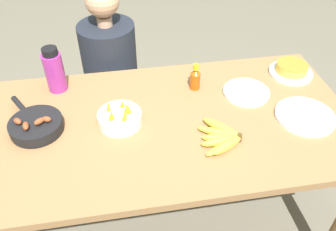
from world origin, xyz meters
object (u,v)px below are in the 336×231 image
at_px(skillet, 36,125).
at_px(hot_sauce_bottle, 195,78).
at_px(banana_bunch, 223,138).
at_px(water_bottle, 54,70).
at_px(frittata_plate_center, 291,70).
at_px(fruit_bowl_mango, 120,118).
at_px(empty_plate_near_front, 305,116).
at_px(person_figure, 114,92).
at_px(empty_plate_far_left, 246,92).

distance_m(skillet, hot_sauce_bottle, 0.74).
relative_size(banana_bunch, water_bottle, 1.07).
height_order(frittata_plate_center, hot_sauce_bottle, hot_sauce_bottle).
bearing_deg(fruit_bowl_mango, hot_sauce_bottle, 27.79).
distance_m(banana_bunch, skillet, 0.77).
xyz_separation_m(banana_bunch, skillet, (-0.75, 0.19, 0.01)).
height_order(skillet, frittata_plate_center, skillet).
height_order(banana_bunch, empty_plate_near_front, banana_bunch).
xyz_separation_m(water_bottle, person_figure, (0.25, 0.33, -0.40)).
bearing_deg(frittata_plate_center, hot_sauce_bottle, -175.85).
distance_m(skillet, fruit_bowl_mango, 0.35).
bearing_deg(banana_bunch, skillet, 165.46).
bearing_deg(person_figure, empty_plate_far_left, -39.50).
distance_m(skillet, water_bottle, 0.31).
distance_m(water_bottle, hot_sauce_bottle, 0.66).
distance_m(frittata_plate_center, fruit_bowl_mango, 0.91).
bearing_deg(empty_plate_near_front, fruit_bowl_mango, 172.97).
height_order(fruit_bowl_mango, water_bottle, water_bottle).
xyz_separation_m(frittata_plate_center, person_figure, (-0.91, 0.40, -0.32)).
bearing_deg(water_bottle, skillet, -103.79).
bearing_deg(banana_bunch, hot_sauce_bottle, 94.46).
bearing_deg(empty_plate_near_front, water_bottle, 159.54).
bearing_deg(empty_plate_far_left, skillet, -174.23).
bearing_deg(fruit_bowl_mango, empty_plate_near_front, -7.03).
distance_m(frittata_plate_center, empty_plate_far_left, 0.30).
xyz_separation_m(banana_bunch, hot_sauce_bottle, (-0.03, 0.37, 0.04)).
bearing_deg(hot_sauce_bottle, banana_bunch, -85.54).
relative_size(empty_plate_near_front, hot_sauce_bottle, 1.94).
xyz_separation_m(banana_bunch, frittata_plate_center, (0.48, 0.41, 0.01)).
distance_m(empty_plate_near_front, empty_plate_far_left, 0.29).
distance_m(fruit_bowl_mango, hot_sauce_bottle, 0.42).
bearing_deg(water_bottle, person_figure, 52.43).
bearing_deg(frittata_plate_center, skillet, -169.96).
xyz_separation_m(banana_bunch, empty_plate_near_front, (0.40, 0.08, -0.01)).
bearing_deg(skillet, fruit_bowl_mango, -123.32).
bearing_deg(person_figure, skillet, -117.66).
xyz_separation_m(banana_bunch, person_figure, (-0.43, 0.81, -0.31)).
xyz_separation_m(frittata_plate_center, empty_plate_far_left, (-0.28, -0.12, -0.02)).
bearing_deg(frittata_plate_center, banana_bunch, -139.35).
bearing_deg(person_figure, water_bottle, -127.57).
distance_m(skillet, empty_plate_near_front, 1.15).
bearing_deg(empty_plate_far_left, hot_sauce_bottle, 159.86).
bearing_deg(empty_plate_far_left, empty_plate_near_front, -47.08).
bearing_deg(hot_sauce_bottle, empty_plate_far_left, -20.14).
bearing_deg(banana_bunch, frittata_plate_center, 40.65).
bearing_deg(frittata_plate_center, empty_plate_far_left, -156.43).
xyz_separation_m(banana_bunch, water_bottle, (-0.68, 0.48, 0.09)).
distance_m(empty_plate_near_front, water_bottle, 1.15).
xyz_separation_m(frittata_plate_center, fruit_bowl_mango, (-0.88, -0.23, 0.01)).
relative_size(water_bottle, person_figure, 0.19).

